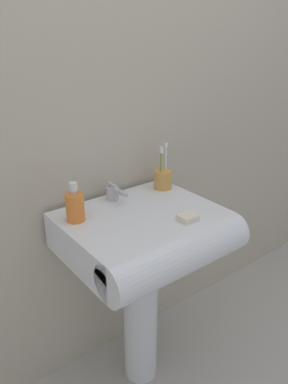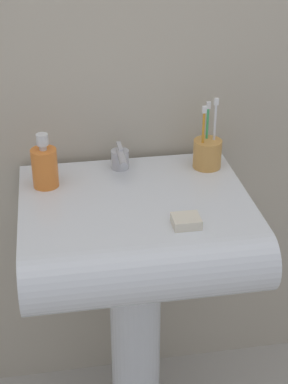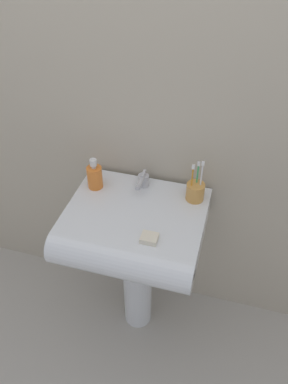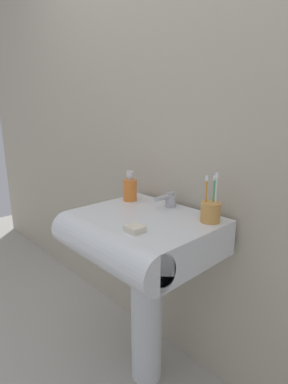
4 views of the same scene
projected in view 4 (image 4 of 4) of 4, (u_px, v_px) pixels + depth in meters
The scene contains 8 objects.
ground_plane at pixel (147, 374), 1.54m from camera, with size 6.00×6.00×0.00m, color #ADA89E.
wall_back at pixel (189, 134), 1.41m from camera, with size 5.00×0.05×2.40m, color #B7AD99.
sink_pedestal at pixel (147, 314), 1.45m from camera, with size 0.15×0.15×0.71m, color white.
sink_basin at pixel (137, 235), 1.30m from camera, with size 0.61×0.54×0.15m.
faucet at pixel (169, 200), 1.43m from camera, with size 0.05×0.13×0.07m.
toothbrush_cup at pixel (211, 211), 1.23m from camera, with size 0.08×0.08×0.21m.
soap_bottle at pixel (130, 189), 1.53m from camera, with size 0.07×0.07×0.15m.
bar_soap at pixel (135, 229), 1.13m from camera, with size 0.07×0.06×0.02m, color silver.
Camera 4 is at (0.90, -0.86, 1.30)m, focal length 28.00 mm.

